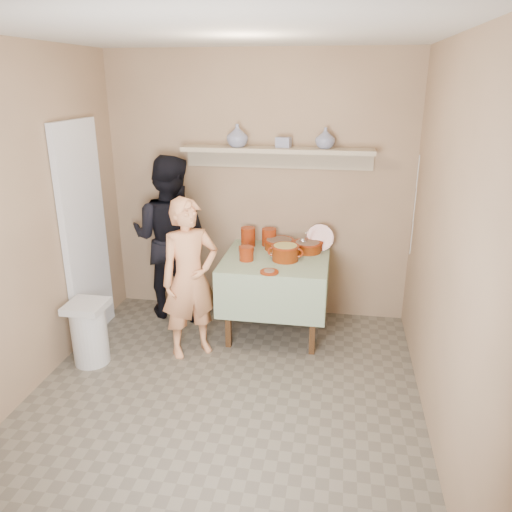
% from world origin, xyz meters
% --- Properties ---
extents(ground, '(3.50, 3.50, 0.00)m').
position_xyz_m(ground, '(0.00, 0.00, 0.00)').
color(ground, '#665E50').
rests_on(ground, ground).
extents(tile_panel, '(0.06, 0.70, 2.00)m').
position_xyz_m(tile_panel, '(-1.46, 0.95, 1.00)').
color(tile_panel, silver).
rests_on(tile_panel, ground).
extents(plate_stack_a, '(0.14, 0.14, 0.19)m').
position_xyz_m(plate_stack_a, '(-0.07, 1.56, 0.85)').
color(plate_stack_a, maroon).
rests_on(plate_stack_a, serving_table).
extents(plate_stack_b, '(0.14, 0.14, 0.17)m').
position_xyz_m(plate_stack_b, '(0.14, 1.62, 0.85)').
color(plate_stack_b, maroon).
rests_on(plate_stack_b, serving_table).
extents(bowl_stack, '(0.13, 0.13, 0.13)m').
position_xyz_m(bowl_stack, '(-0.01, 1.15, 0.83)').
color(bowl_stack, maroon).
rests_on(bowl_stack, serving_table).
extents(empty_bowl, '(0.15, 0.15, 0.04)m').
position_xyz_m(empty_bowl, '(-0.05, 1.40, 0.78)').
color(empty_bowl, maroon).
rests_on(empty_bowl, serving_table).
extents(propped_lid, '(0.27, 0.10, 0.26)m').
position_xyz_m(propped_lid, '(0.64, 1.56, 0.88)').
color(propped_lid, maroon).
rests_on(propped_lid, serving_table).
extents(vase_right, '(0.22, 0.22, 0.19)m').
position_xyz_m(vase_right, '(0.64, 1.63, 1.81)').
color(vase_right, navy).
rests_on(vase_right, wall_shelf).
extents(vase_left, '(0.26, 0.26, 0.21)m').
position_xyz_m(vase_left, '(-0.17, 1.61, 1.82)').
color(vase_left, navy).
rests_on(vase_left, wall_shelf).
extents(ceramic_box, '(0.15, 0.12, 0.10)m').
position_xyz_m(ceramic_box, '(0.26, 1.63, 1.77)').
color(ceramic_box, navy).
rests_on(ceramic_box, wall_shelf).
extents(person_cook, '(0.62, 0.58, 1.41)m').
position_xyz_m(person_cook, '(-0.42, 0.75, 0.71)').
color(person_cook, '#E29461').
rests_on(person_cook, ground).
extents(person_helper, '(0.84, 0.67, 1.65)m').
position_xyz_m(person_helper, '(-0.85, 1.51, 0.82)').
color(person_helper, black).
rests_on(person_helper, ground).
extents(room_shell, '(3.04, 3.54, 2.62)m').
position_xyz_m(room_shell, '(0.00, 0.00, 1.61)').
color(room_shell, '#A18262').
rests_on(room_shell, ground).
extents(serving_table, '(0.97, 0.97, 0.76)m').
position_xyz_m(serving_table, '(0.25, 1.28, 0.64)').
color(serving_table, '#4C2D16').
rests_on(serving_table, ground).
extents(cazuela_meat_a, '(0.30, 0.30, 0.10)m').
position_xyz_m(cazuela_meat_a, '(0.25, 1.51, 0.82)').
color(cazuela_meat_a, '#5F200A').
rests_on(cazuela_meat_a, serving_table).
extents(cazuela_meat_b, '(0.28, 0.28, 0.10)m').
position_xyz_m(cazuela_meat_b, '(0.53, 1.48, 0.82)').
color(cazuela_meat_b, '#5F200A').
rests_on(cazuela_meat_b, serving_table).
extents(ladle, '(0.08, 0.26, 0.19)m').
position_xyz_m(ladle, '(0.48, 1.47, 0.87)').
color(ladle, silver).
rests_on(ladle, cazuela_meat_b).
extents(cazuela_rice, '(0.33, 0.25, 0.14)m').
position_xyz_m(cazuela_rice, '(0.34, 1.21, 0.85)').
color(cazuela_rice, '#5F200A').
rests_on(cazuela_rice, serving_table).
extents(front_plate, '(0.16, 0.16, 0.03)m').
position_xyz_m(front_plate, '(0.25, 0.87, 0.77)').
color(front_plate, maroon).
rests_on(front_plate, serving_table).
extents(wall_shelf, '(1.80, 0.25, 0.21)m').
position_xyz_m(wall_shelf, '(0.20, 1.65, 1.67)').
color(wall_shelf, tan).
rests_on(wall_shelf, room_shell).
extents(trash_bin, '(0.32, 0.32, 0.56)m').
position_xyz_m(trash_bin, '(-1.24, 0.44, 0.28)').
color(trash_bin, silver).
rests_on(trash_bin, ground).
extents(electrical_cord, '(0.01, 0.05, 0.90)m').
position_xyz_m(electrical_cord, '(1.47, 1.48, 1.25)').
color(electrical_cord, silver).
rests_on(electrical_cord, wall_shelf).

